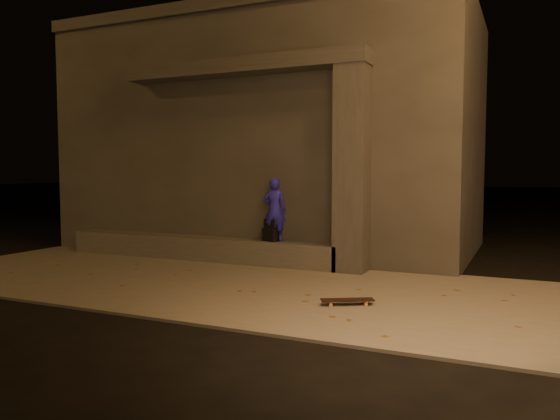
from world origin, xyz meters
The scene contains 9 objects.
ground centered at (0.00, 0.00, 0.00)m, with size 120.00×120.00×0.00m, color black.
sidewalk centered at (0.00, 2.00, 0.02)m, with size 11.00×4.40×0.04m, color slate.
building centered at (-1.00, 6.49, 2.61)m, with size 9.00×5.10×5.22m.
ledge centered at (-1.50, 3.75, 0.27)m, with size 6.00×0.55×0.45m, color #4C4945.
column centered at (1.70, 3.75, 1.84)m, with size 0.55×0.55×3.60m, color #393734.
canopy centered at (-0.50, 3.80, 3.78)m, with size 5.00×0.70×0.28m, color #393734.
skateboarder centered at (0.20, 3.75, 1.09)m, with size 0.44×0.29×1.20m, color #211DBD.
backpack centered at (0.13, 3.75, 0.63)m, with size 0.35×0.29×0.42m.
skateboard centered at (2.39, 1.37, 0.10)m, with size 0.70×0.51×0.08m.
Camera 1 is at (4.54, -5.47, 1.82)m, focal length 35.00 mm.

